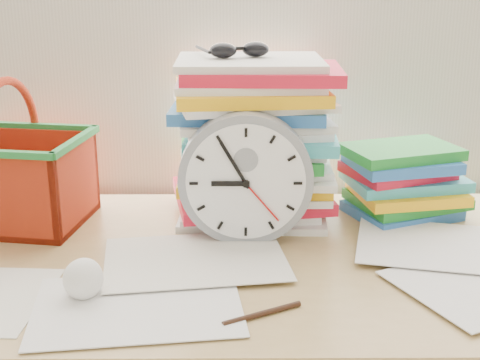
{
  "coord_description": "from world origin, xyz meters",
  "views": [
    {
      "loc": [
        -0.01,
        0.44,
        1.28
      ],
      "look_at": [
        0.0,
        1.6,
        0.9
      ],
      "focal_mm": 50.0,
      "sensor_mm": 36.0,
      "label": 1
    }
  ],
  "objects_px": {
    "desk": "(239,290)",
    "basket": "(10,154)",
    "paper_stack": "(254,139)",
    "book_stack": "(405,181)",
    "clock": "(246,178)"
  },
  "relations": [
    {
      "from": "desk",
      "to": "basket",
      "type": "height_order",
      "value": "basket"
    },
    {
      "from": "paper_stack",
      "to": "basket",
      "type": "xyz_separation_m",
      "value": [
        -0.51,
        -0.04,
        -0.02
      ]
    },
    {
      "from": "paper_stack",
      "to": "book_stack",
      "type": "relative_size",
      "value": 1.29
    },
    {
      "from": "basket",
      "to": "book_stack",
      "type": "bearing_deg",
      "value": 11.66
    },
    {
      "from": "book_stack",
      "to": "desk",
      "type": "bearing_deg",
      "value": -149.81
    },
    {
      "from": "desk",
      "to": "clock",
      "type": "xyz_separation_m",
      "value": [
        0.01,
        0.07,
        0.2
      ]
    },
    {
      "from": "desk",
      "to": "clock",
      "type": "relative_size",
      "value": 5.38
    },
    {
      "from": "clock",
      "to": "paper_stack",
      "type": "bearing_deg",
      "value": 82.43
    },
    {
      "from": "paper_stack",
      "to": "book_stack",
      "type": "height_order",
      "value": "paper_stack"
    },
    {
      "from": "desk",
      "to": "book_stack",
      "type": "xyz_separation_m",
      "value": [
        0.36,
        0.21,
        0.15
      ]
    },
    {
      "from": "clock",
      "to": "desk",
      "type": "bearing_deg",
      "value": -100.1
    },
    {
      "from": "desk",
      "to": "paper_stack",
      "type": "bearing_deg",
      "value": 81.62
    },
    {
      "from": "clock",
      "to": "basket",
      "type": "bearing_deg",
      "value": 167.64
    },
    {
      "from": "desk",
      "to": "clock",
      "type": "distance_m",
      "value": 0.22
    },
    {
      "from": "basket",
      "to": "desk",
      "type": "bearing_deg",
      "value": -10.96
    }
  ]
}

